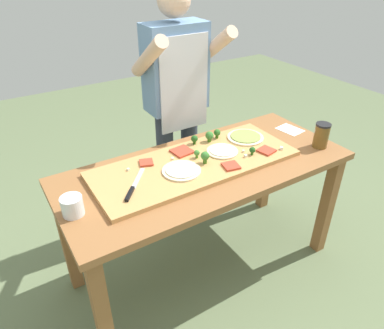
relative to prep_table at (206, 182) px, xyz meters
name	(u,v)px	position (x,y,z in m)	size (l,w,h in m)	color
ground_plane	(204,264)	(0.00, 0.00, -0.67)	(8.00, 8.00, 0.00)	#60704C
prep_table	(206,182)	(0.00, 0.00, 0.00)	(1.66, 0.71, 0.79)	brown
cutting_board	(196,163)	(-0.05, 0.03, 0.13)	(1.17, 0.46, 0.03)	tan
chefs_knife	(133,188)	(-0.46, -0.03, 0.14)	(0.21, 0.24, 0.02)	#B7BABF
pizza_whole_pesto_green	(245,137)	(0.37, 0.11, 0.15)	(0.23, 0.23, 0.02)	beige
pizza_whole_white_garlic	(222,151)	(0.14, 0.04, 0.15)	(0.18, 0.18, 0.02)	beige
pizza_whole_cheese_artichoke	(181,170)	(-0.17, -0.02, 0.15)	(0.21, 0.21, 0.02)	beige
pizza_slice_near_right	(182,151)	(-0.06, 0.16, 0.14)	(0.11, 0.11, 0.01)	#BC3D28
pizza_slice_center	(146,163)	(-0.29, 0.16, 0.14)	(0.07, 0.07, 0.01)	#BC3D28
pizza_slice_far_right	(266,151)	(0.36, -0.09, 0.14)	(0.09, 0.09, 0.01)	#BC3D28
pizza_slice_near_left	(231,166)	(0.08, -0.12, 0.14)	(0.08, 0.08, 0.01)	#BC3D28
broccoli_floret_back_mid	(252,150)	(0.26, -0.08, 0.17)	(0.04, 0.04, 0.05)	#2C5915
broccoli_floret_front_right	(205,156)	(-0.02, -0.01, 0.18)	(0.05, 0.05, 0.07)	#3F7220
broccoli_floret_center_left	(194,139)	(0.05, 0.21, 0.17)	(0.04, 0.04, 0.06)	#2C5915
broccoli_floret_front_left	(209,136)	(0.15, 0.19, 0.18)	(0.05, 0.05, 0.07)	#3F7220
broccoli_floret_back_left	(217,133)	(0.22, 0.20, 0.17)	(0.04, 0.04, 0.06)	#366618
broccoli_floret_front_mid	(197,153)	(-0.02, 0.06, 0.17)	(0.03, 0.03, 0.05)	#487A23
cheese_crumble_a	(281,148)	(0.45, -0.12, 0.15)	(0.02, 0.02, 0.02)	white
cheese_crumble_b	(243,151)	(0.24, -0.03, 0.14)	(0.01, 0.01, 0.01)	white
cheese_crumble_c	(173,159)	(-0.15, 0.12, 0.14)	(0.01, 0.01, 0.01)	white
cheese_crumble_d	(246,156)	(0.22, -0.08, 0.15)	(0.02, 0.02, 0.02)	silver
cheese_crumble_e	(128,169)	(-0.41, 0.14, 0.14)	(0.01, 0.01, 0.01)	silver
flour_cup	(72,207)	(-0.75, -0.03, 0.15)	(0.10, 0.10, 0.09)	white
sauce_jar	(321,135)	(0.71, -0.19, 0.19)	(0.09, 0.09, 0.15)	brown
recipe_note	(290,130)	(0.73, 0.08, 0.11)	(0.12, 0.16, 0.00)	white
cook_center	(177,95)	(0.14, 0.56, 0.32)	(0.54, 0.39, 1.67)	#333847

